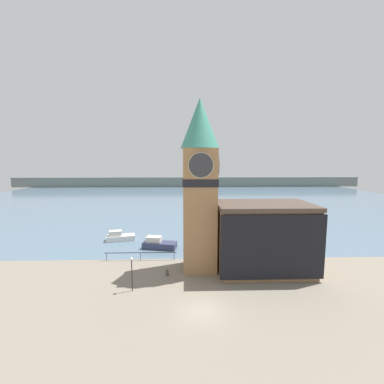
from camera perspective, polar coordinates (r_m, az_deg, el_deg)
The scene contains 10 objects.
ground_plane at distance 25.57m, azimuth 2.33°, elevation -24.94°, with size 160.00×160.00×0.00m, color gray.
water at distance 95.11m, azimuth -0.70°, elevation -1.22°, with size 160.00×120.00×0.00m.
far_shoreline at distance 134.60m, azimuth -0.99°, elevation 2.26°, with size 180.00×3.00×5.00m.
pier_railing at distance 36.64m, azimuth -11.40°, elevation -13.24°, with size 9.79×0.08×1.09m.
clock_tower at distance 31.10m, azimuth 1.74°, elevation 2.46°, with size 4.61×4.61×20.86m.
pier_building at distance 33.08m, azimuth 15.57°, elevation -9.61°, with size 11.55×7.40×8.40m.
boat_near at distance 40.92m, azimuth -7.45°, elevation -11.37°, with size 5.41×3.01×1.84m.
boat_far at distance 46.07m, azimuth -15.82°, elevation -9.54°, with size 4.99×2.92×1.73m.
mooring_bollard_near at distance 31.98m, azimuth -5.56°, elevation -17.23°, with size 0.37×0.37×0.80m.
lamp_post at distance 28.33m, azimuth -13.25°, elevation -15.97°, with size 0.32×0.32×3.63m.
Camera 1 is at (-1.57, -21.66, 13.50)m, focal length 24.00 mm.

